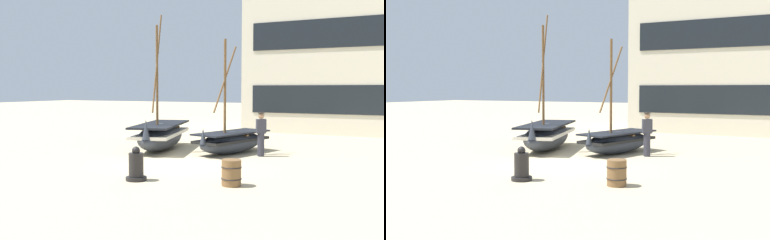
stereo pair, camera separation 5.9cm
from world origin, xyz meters
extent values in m
plane|color=#CCB78E|center=(0.00, 0.00, 0.00)|extent=(120.00, 120.00, 0.00)
ellipsoid|color=#2D333D|center=(0.98, 2.59, 0.43)|extent=(2.25, 3.78, 0.86)
cube|color=black|center=(0.98, 2.59, 0.54)|extent=(2.22, 3.65, 0.10)
cube|color=black|center=(0.98, 2.59, 0.83)|extent=(2.27, 3.72, 0.06)
cone|color=#2D333D|center=(0.48, 0.96, 0.82)|extent=(0.32, 0.32, 0.60)
cylinder|color=brown|center=(0.85, 2.17, 2.54)|extent=(0.10, 0.10, 3.88)
cylinder|color=brown|center=(0.85, 2.17, 2.94)|extent=(0.47, 1.35, 2.59)
cube|color=brown|center=(1.06, 2.85, 0.73)|extent=(1.20, 0.50, 0.06)
ellipsoid|color=#2D333D|center=(-2.08, 2.24, 0.56)|extent=(2.69, 4.75, 1.11)
cube|color=silver|center=(-2.08, 2.24, 0.69)|extent=(2.65, 4.58, 0.13)
cube|color=black|center=(-2.08, 2.24, 1.07)|extent=(2.71, 4.68, 0.08)
cone|color=#2D333D|center=(-1.50, 0.15, 1.05)|extent=(0.38, 0.38, 0.78)
cylinder|color=brown|center=(-1.93, 1.69, 2.95)|extent=(0.10, 0.10, 4.35)
cylinder|color=brown|center=(-1.93, 1.69, 3.63)|extent=(0.46, 1.43, 4.02)
cube|color=brown|center=(-2.17, 2.56, 0.94)|extent=(1.44, 0.55, 0.06)
cylinder|color=#33333D|center=(2.26, 2.33, 0.44)|extent=(0.26, 0.26, 0.88)
cube|color=#383842|center=(2.26, 2.33, 1.15)|extent=(0.42, 0.37, 0.54)
sphere|color=#A87A56|center=(2.26, 2.33, 1.54)|extent=(0.22, 0.22, 0.22)
cylinder|color=#2D2823|center=(2.26, 2.33, 1.66)|extent=(0.24, 0.24, 0.05)
cylinder|color=black|center=(0.42, -3.38, 0.05)|extent=(0.59, 0.59, 0.10)
cylinder|color=black|center=(0.42, -3.38, 0.44)|extent=(0.42, 0.42, 0.67)
sphere|color=black|center=(0.42, -3.38, 0.85)|extent=(0.23, 0.23, 0.23)
cylinder|color=brown|center=(3.07, -2.83, 0.35)|extent=(0.52, 0.52, 0.70)
torus|color=black|center=(3.07, -2.83, 0.50)|extent=(0.56, 0.56, 0.03)
torus|color=black|center=(3.07, -2.83, 0.20)|extent=(0.56, 0.56, 0.03)
cube|color=beige|center=(2.89, 14.26, 5.37)|extent=(9.07, 6.68, 10.75)
cube|color=black|center=(2.89, 10.89, 1.97)|extent=(7.62, 0.06, 1.58)
cube|color=black|center=(2.89, 10.89, 5.55)|extent=(7.62, 0.06, 1.58)
camera|label=1|loc=(7.14, -13.39, 2.57)|focal=40.33mm
camera|label=2|loc=(7.20, -13.36, 2.57)|focal=40.33mm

